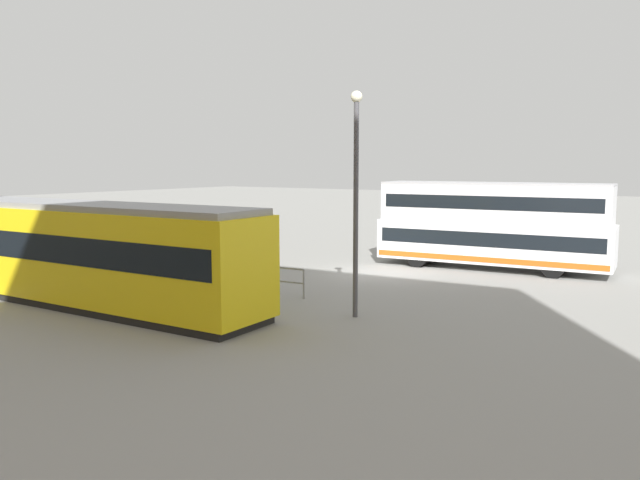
% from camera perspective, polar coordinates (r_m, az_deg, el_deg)
% --- Properties ---
extents(ground_plane, '(160.00, 160.00, 0.00)m').
position_cam_1_polar(ground_plane, '(28.28, 5.50, -2.97)').
color(ground_plane, gray).
extents(double_decker_bus, '(10.54, 3.34, 3.97)m').
position_cam_1_polar(double_decker_bus, '(29.98, 15.24, 1.28)').
color(double_decker_bus, white).
rests_on(double_decker_bus, ground).
extents(tram_yellow, '(15.49, 3.14, 3.50)m').
position_cam_1_polar(tram_yellow, '(23.53, -21.10, -0.92)').
color(tram_yellow, yellow).
rests_on(tram_yellow, ground).
extents(pedestrian_near_railing, '(0.37, 0.37, 1.78)m').
position_cam_1_polar(pedestrian_near_railing, '(27.96, -7.05, -0.96)').
color(pedestrian_near_railing, '#33384C').
rests_on(pedestrian_near_railing, ground).
extents(pedestrian_railing, '(6.23, 0.58, 1.08)m').
position_cam_1_polar(pedestrian_railing, '(24.41, -7.76, -2.83)').
color(pedestrian_railing, gray).
rests_on(pedestrian_railing, ground).
extents(info_sign, '(1.28, 0.18, 2.29)m').
position_cam_1_polar(info_sign, '(28.33, -14.54, 0.15)').
color(info_sign, slate).
rests_on(info_sign, ground).
extents(street_lamp, '(0.36, 0.36, 7.02)m').
position_cam_1_polar(street_lamp, '(19.67, 3.25, 4.76)').
color(street_lamp, '#4C4C51').
rests_on(street_lamp, ground).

